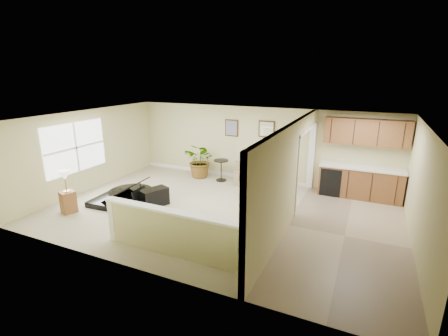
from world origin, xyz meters
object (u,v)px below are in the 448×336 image
at_px(piano, 124,181).
at_px(piano_bench, 154,197).
at_px(lamp_stand, 67,195).
at_px(loveseat, 257,174).
at_px(palm_plant, 201,161).
at_px(accent_table, 221,167).
at_px(small_plant, 282,184).

xyz_separation_m(piano, piano_bench, (0.99, 0.07, -0.35)).
xyz_separation_m(piano_bench, lamp_stand, (-1.82, -1.30, 0.24)).
height_order(piano, loveseat, piano).
bearing_deg(palm_plant, piano, -108.38).
distance_m(accent_table, small_plant, 2.17).
relative_size(piano, palm_plant, 1.55).
bearing_deg(piano, accent_table, 54.98).
bearing_deg(piano, loveseat, 43.29).
bearing_deg(lamp_stand, accent_table, 57.67).
bearing_deg(palm_plant, accent_table, -2.30).
distance_m(piano, piano_bench, 1.05).
bearing_deg(palm_plant, piano_bench, -89.30).
height_order(loveseat, lamp_stand, lamp_stand).
distance_m(piano_bench, lamp_stand, 2.24).
bearing_deg(piano_bench, small_plant, 42.20).
relative_size(loveseat, accent_table, 2.36).
distance_m(piano, lamp_stand, 1.49).
xyz_separation_m(piano_bench, loveseat, (1.95, 3.05, 0.07)).
bearing_deg(accent_table, small_plant, -3.45).
xyz_separation_m(piano, small_plant, (3.90, 2.71, -0.39)).
bearing_deg(small_plant, palm_plant, 176.86).
xyz_separation_m(piano, loveseat, (2.94, 3.12, -0.28)).
bearing_deg(palm_plant, lamp_stand, -113.52).
bearing_deg(piano, lamp_stand, -127.49).
distance_m(piano, small_plant, 4.76).
bearing_deg(accent_table, piano, -121.57).
distance_m(palm_plant, lamp_stand, 4.47).
bearing_deg(palm_plant, loveseat, 7.26).
relative_size(piano, accent_table, 2.65).
bearing_deg(piano, small_plant, 31.32).
bearing_deg(loveseat, lamp_stand, -148.85).
distance_m(piano, accent_table, 3.33).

